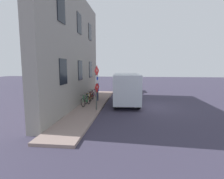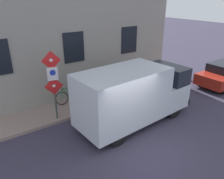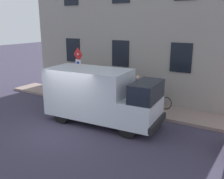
{
  "view_description": "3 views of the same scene",
  "coord_description": "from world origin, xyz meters",
  "px_view_note": "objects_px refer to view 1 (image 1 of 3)",
  "views": [
    {
      "loc": [
        0.99,
        13.67,
        3.13
      ],
      "look_at": [
        2.48,
        -0.09,
        1.32
      ],
      "focal_mm": 28.76,
      "sensor_mm": 36.0,
      "label": 1
    },
    {
      "loc": [
        -5.1,
        4.69,
        5.22
      ],
      "look_at": [
        2.75,
        -0.78,
        1.12
      ],
      "focal_mm": 35.57,
      "sensor_mm": 36.0,
      "label": 2
    },
    {
      "loc": [
        -7.54,
        -6.92,
        4.51
      ],
      "look_at": [
        2.84,
        -0.7,
        1.23
      ],
      "focal_mm": 39.43,
      "sensor_mm": 36.0,
      "label": 3
    }
  ],
  "objects_px": {
    "parked_hatchback": "(127,86)",
    "pedestrian": "(97,90)",
    "delivery_van": "(126,88)",
    "bicycle_purple": "(94,94)",
    "bicycle_green": "(86,101)",
    "bicycle_red": "(92,96)",
    "bicycle_orange": "(89,98)",
    "sign_post_stacked": "(97,83)"
  },
  "relations": [
    {
      "from": "bicycle_green",
      "to": "bicycle_orange",
      "type": "bearing_deg",
      "value": -171.56
    },
    {
      "from": "parked_hatchback",
      "to": "pedestrian",
      "type": "xyz_separation_m",
      "value": [
        2.38,
        6.95,
        0.34
      ]
    },
    {
      "from": "bicycle_orange",
      "to": "bicycle_green",
      "type": "relative_size",
      "value": 1.0
    },
    {
      "from": "bicycle_red",
      "to": "pedestrian",
      "type": "xyz_separation_m",
      "value": [
        -0.49,
        -0.1,
        0.56
      ]
    },
    {
      "from": "pedestrian",
      "to": "bicycle_red",
      "type": "bearing_deg",
      "value": -176.87
    },
    {
      "from": "bicycle_purple",
      "to": "pedestrian",
      "type": "bearing_deg",
      "value": 36.49
    },
    {
      "from": "bicycle_green",
      "to": "pedestrian",
      "type": "height_order",
      "value": "pedestrian"
    },
    {
      "from": "sign_post_stacked",
      "to": "pedestrian",
      "type": "height_order",
      "value": "sign_post_stacked"
    },
    {
      "from": "parked_hatchback",
      "to": "bicycle_red",
      "type": "bearing_deg",
      "value": -23.78
    },
    {
      "from": "bicycle_red",
      "to": "bicycle_green",
      "type": "relative_size",
      "value": 1.0
    },
    {
      "from": "sign_post_stacked",
      "to": "bicycle_purple",
      "type": "relative_size",
      "value": 1.71
    },
    {
      "from": "bicycle_orange",
      "to": "delivery_van",
      "type": "bearing_deg",
      "value": 105.76
    },
    {
      "from": "bicycle_orange",
      "to": "bicycle_purple",
      "type": "bearing_deg",
      "value": -172.5
    },
    {
      "from": "bicycle_orange",
      "to": "pedestrian",
      "type": "bearing_deg",
      "value": 163.76
    },
    {
      "from": "bicycle_red",
      "to": "pedestrian",
      "type": "distance_m",
      "value": 0.75
    },
    {
      "from": "delivery_van",
      "to": "sign_post_stacked",
      "type": "bearing_deg",
      "value": 141.43
    },
    {
      "from": "delivery_van",
      "to": "parked_hatchback",
      "type": "distance_m",
      "value": 7.65
    },
    {
      "from": "parked_hatchback",
      "to": "bicycle_purple",
      "type": "xyz_separation_m",
      "value": [
        2.87,
        6.02,
        -0.22
      ]
    },
    {
      "from": "delivery_van",
      "to": "bicycle_red",
      "type": "xyz_separation_m",
      "value": [
        3.03,
        -0.59,
        -0.82
      ]
    },
    {
      "from": "bicycle_orange",
      "to": "pedestrian",
      "type": "xyz_separation_m",
      "value": [
        -0.49,
        -1.12,
        0.56
      ]
    },
    {
      "from": "parked_hatchback",
      "to": "pedestrian",
      "type": "distance_m",
      "value": 7.35
    },
    {
      "from": "bicycle_green",
      "to": "pedestrian",
      "type": "distance_m",
      "value": 2.27
    },
    {
      "from": "delivery_van",
      "to": "bicycle_orange",
      "type": "relative_size",
      "value": 3.17
    },
    {
      "from": "bicycle_purple",
      "to": "bicycle_green",
      "type": "bearing_deg",
      "value": 8.53
    },
    {
      "from": "delivery_van",
      "to": "bicycle_green",
      "type": "height_order",
      "value": "delivery_van"
    },
    {
      "from": "bicycle_purple",
      "to": "bicycle_orange",
      "type": "distance_m",
      "value": 2.05
    },
    {
      "from": "parked_hatchback",
      "to": "bicycle_orange",
      "type": "height_order",
      "value": "parked_hatchback"
    },
    {
      "from": "bicycle_purple",
      "to": "bicycle_orange",
      "type": "relative_size",
      "value": 1.0
    },
    {
      "from": "delivery_van",
      "to": "bicycle_green",
      "type": "xyz_separation_m",
      "value": [
        3.03,
        1.47,
        -0.82
      ]
    },
    {
      "from": "sign_post_stacked",
      "to": "bicycle_green",
      "type": "relative_size",
      "value": 1.72
    },
    {
      "from": "bicycle_orange",
      "to": "pedestrian",
      "type": "height_order",
      "value": "pedestrian"
    },
    {
      "from": "parked_hatchback",
      "to": "bicycle_purple",
      "type": "distance_m",
      "value": 6.67
    },
    {
      "from": "delivery_van",
      "to": "pedestrian",
      "type": "bearing_deg",
      "value": 71.39
    },
    {
      "from": "bicycle_green",
      "to": "delivery_van",
      "type": "bearing_deg",
      "value": 124.25
    },
    {
      "from": "parked_hatchback",
      "to": "bicycle_green",
      "type": "distance_m",
      "value": 9.54
    },
    {
      "from": "sign_post_stacked",
      "to": "pedestrian",
      "type": "relative_size",
      "value": 1.71
    },
    {
      "from": "bicycle_purple",
      "to": "delivery_van",
      "type": "bearing_deg",
      "value": 70.54
    },
    {
      "from": "delivery_van",
      "to": "bicycle_purple",
      "type": "relative_size",
      "value": 3.17
    },
    {
      "from": "delivery_van",
      "to": "bicycle_orange",
      "type": "height_order",
      "value": "delivery_van"
    },
    {
      "from": "sign_post_stacked",
      "to": "parked_hatchback",
      "type": "xyz_separation_m",
      "value": [
        -1.75,
        -10.35,
        -1.29
      ]
    },
    {
      "from": "bicycle_red",
      "to": "bicycle_orange",
      "type": "relative_size",
      "value": 1.0
    },
    {
      "from": "parked_hatchback",
      "to": "bicycle_red",
      "type": "relative_size",
      "value": 2.37
    }
  ]
}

